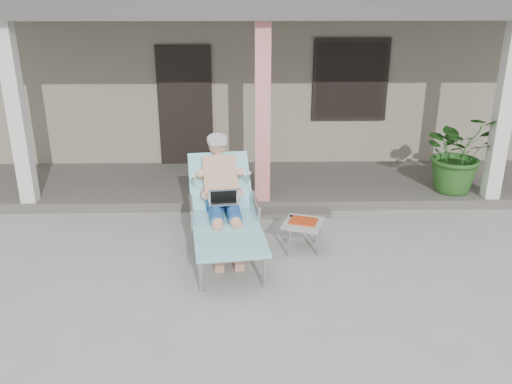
{
  "coord_description": "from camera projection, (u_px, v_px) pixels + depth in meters",
  "views": [
    {
      "loc": [
        -0.28,
        -5.52,
        3.17
      ],
      "look_at": [
        -0.13,
        0.6,
        0.85
      ],
      "focal_mm": 38.0,
      "sensor_mm": 36.0,
      "label": 1
    }
  ],
  "objects": [
    {
      "name": "porch_step",
      "position": [
        263.0,
        213.0,
        8.01
      ],
      "size": [
        2.0,
        0.3,
        0.07
      ],
      "primitive_type": "cube",
      "color": "#605B56",
      "rests_on": "ground"
    },
    {
      "name": "ground",
      "position": [
        269.0,
        278.0,
        6.29
      ],
      "size": [
        60.0,
        60.0,
        0.0
      ],
      "primitive_type": "plane",
      "color": "#9E9E99",
      "rests_on": "ground"
    },
    {
      "name": "potted_palm",
      "position": [
        459.0,
        152.0,
        8.38
      ],
      "size": [
        1.26,
        1.14,
        1.26
      ],
      "primitive_type": "imported",
      "rotation": [
        0.0,
        0.0,
        0.15
      ],
      "color": "#26591E",
      "rests_on": "porch_deck"
    },
    {
      "name": "porch_overhang",
      "position": [
        261.0,
        15.0,
        8.06
      ],
      "size": [
        10.0,
        2.3,
        2.85
      ],
      "color": "silver",
      "rests_on": "porch_deck"
    },
    {
      "name": "lounger",
      "position": [
        223.0,
        184.0,
        6.76
      ],
      "size": [
        1.06,
        2.22,
        1.4
      ],
      "rotation": [
        0.0,
        0.0,
        0.13
      ],
      "color": "#B7B7BC",
      "rests_on": "ground"
    },
    {
      "name": "house",
      "position": [
        256.0,
        61.0,
        11.77
      ],
      "size": [
        10.4,
        5.4,
        3.3
      ],
      "color": "gray",
      "rests_on": "ground"
    },
    {
      "name": "side_table",
      "position": [
        303.0,
        225.0,
        6.85
      ],
      "size": [
        0.6,
        0.6,
        0.42
      ],
      "rotation": [
        0.0,
        0.0,
        -0.34
      ],
      "color": "#A8A8A4",
      "rests_on": "ground"
    },
    {
      "name": "porch_deck",
      "position": [
        260.0,
        184.0,
        9.07
      ],
      "size": [
        10.0,
        2.0,
        0.15
      ],
      "primitive_type": "cube",
      "color": "#605B56",
      "rests_on": "ground"
    }
  ]
}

